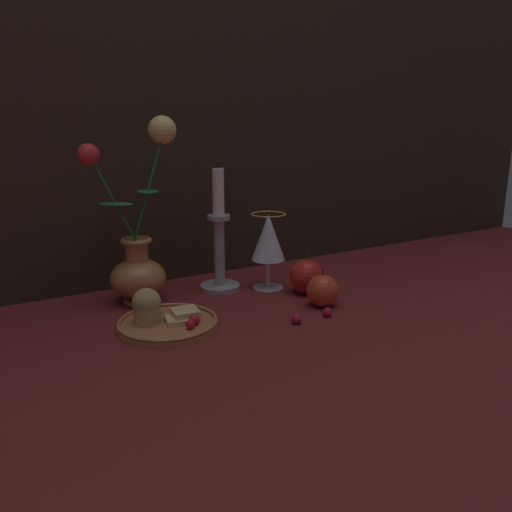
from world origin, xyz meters
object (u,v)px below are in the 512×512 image
object	(u,v)px
candlestick	(219,245)
apple_beside_vase	(323,291)
wine_glass	(268,240)
apple_near_glass	(306,277)
plate_with_pastries	(164,318)
vase	(139,252)

from	to	relation	value
candlestick	apple_beside_vase	xyz separation A→B (m)	(0.12, -0.20, -0.07)
wine_glass	apple_near_glass	xyz separation A→B (m)	(0.05, -0.07, -0.07)
plate_with_pastries	wine_glass	xyz separation A→B (m)	(0.28, 0.10, 0.09)
plate_with_pastries	wine_glass	distance (m)	0.31
apple_near_glass	vase	bearing A→B (deg)	157.97
vase	apple_beside_vase	world-z (taller)	vase
plate_with_pastries	apple_beside_vase	distance (m)	0.31
wine_glass	candlestick	world-z (taller)	candlestick
vase	candlestick	size ratio (longest dim) A/B	1.35
candlestick	apple_near_glass	distance (m)	0.20
vase	apple_near_glass	size ratio (longest dim) A/B	4.26
candlestick	plate_with_pastries	bearing A→B (deg)	-141.57
plate_with_pastries	apple_near_glass	xyz separation A→B (m)	(0.33, 0.03, 0.02)
wine_glass	apple_beside_vase	distance (m)	0.17
wine_glass	apple_near_glass	bearing A→B (deg)	-55.33
apple_beside_vase	apple_near_glass	bearing A→B (deg)	76.68
apple_near_glass	wine_glass	bearing A→B (deg)	124.67
vase	wine_glass	bearing A→B (deg)	-11.86
plate_with_pastries	apple_beside_vase	xyz separation A→B (m)	(0.31, -0.05, 0.01)
wine_glass	apple_beside_vase	xyz separation A→B (m)	(0.03, -0.15, -0.08)
plate_with_pastries	wine_glass	bearing A→B (deg)	19.50
plate_with_pastries	apple_near_glass	bearing A→B (deg)	4.54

